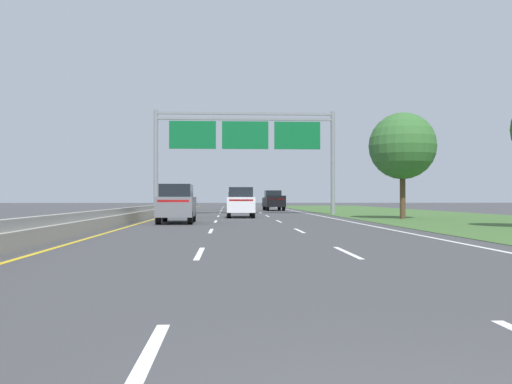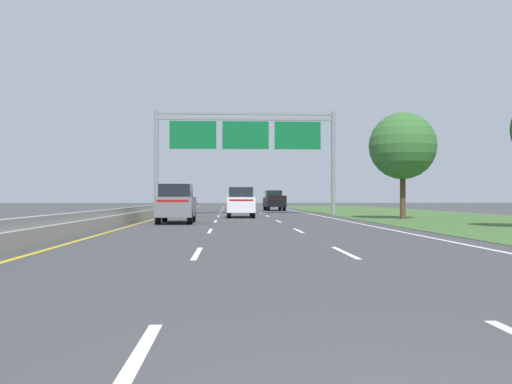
% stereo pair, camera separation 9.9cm
% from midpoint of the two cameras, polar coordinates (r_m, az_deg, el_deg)
% --- Properties ---
extents(ground_plane, '(220.00, 220.00, 0.00)m').
position_cam_midpoint_polar(ground_plane, '(37.90, -1.37, -2.71)').
color(ground_plane, '#3D3D3F').
extents(lane_striping, '(11.96, 106.00, 0.01)m').
position_cam_midpoint_polar(lane_striping, '(37.44, -1.35, -2.73)').
color(lane_striping, white).
rests_on(lane_striping, ground).
extents(grass_verge_right, '(14.00, 110.00, 0.02)m').
position_cam_midpoint_polar(grass_verge_right, '(40.76, 18.66, -2.52)').
color(grass_verge_right, '#3D602D').
rests_on(grass_verge_right, ground).
extents(median_barrier_concrete, '(0.60, 110.00, 0.85)m').
position_cam_midpoint_polar(median_barrier_concrete, '(38.26, -11.30, -2.15)').
color(median_barrier_concrete, '#99968E').
rests_on(median_barrier_concrete, ground).
extents(overhead_sign_gantry, '(15.06, 0.42, 8.61)m').
position_cam_midpoint_polar(overhead_sign_gantry, '(44.60, -1.22, 5.52)').
color(overhead_sign_gantry, gray).
rests_on(overhead_sign_gantry, ground).
extents(pickup_truck_black, '(2.15, 5.46, 2.20)m').
position_cam_midpoint_polar(pickup_truck_black, '(58.59, 1.83, -0.92)').
color(pickup_truck_black, black).
rests_on(pickup_truck_black, ground).
extents(car_silver_centre_lane_sedan, '(1.87, 4.42, 1.57)m').
position_cam_midpoint_polar(car_silver_centre_lane_sedan, '(52.65, -1.73, -1.24)').
color(car_silver_centre_lane_sedan, '#B2B5BA').
rests_on(car_silver_centre_lane_sedan, ground).
extents(car_white_centre_lane_suv, '(1.94, 4.71, 2.11)m').
position_cam_midpoint_polar(car_white_centre_lane_suv, '(37.91, -1.72, -1.05)').
color(car_white_centre_lane_suv, silver).
rests_on(car_white_centre_lane_suv, ground).
extents(car_darkgreen_centre_lane_suv, '(1.94, 4.72, 2.11)m').
position_cam_midpoint_polar(car_darkgreen_centre_lane_suv, '(64.57, -2.27, -0.88)').
color(car_darkgreen_centre_lane_suv, '#193D23').
rests_on(car_darkgreen_centre_lane_suv, ground).
extents(car_grey_left_lane_suv, '(1.96, 4.72, 2.11)m').
position_cam_midpoint_polar(car_grey_left_lane_suv, '(29.65, -8.51, -1.16)').
color(car_grey_left_lane_suv, slate).
rests_on(car_grey_left_lane_suv, ground).
extents(roadside_tree_mid, '(4.35, 4.35, 6.94)m').
position_cam_midpoint_polar(roadside_tree_mid, '(36.33, 15.23, 4.72)').
color(roadside_tree_mid, '#4C3823').
rests_on(roadside_tree_mid, ground).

